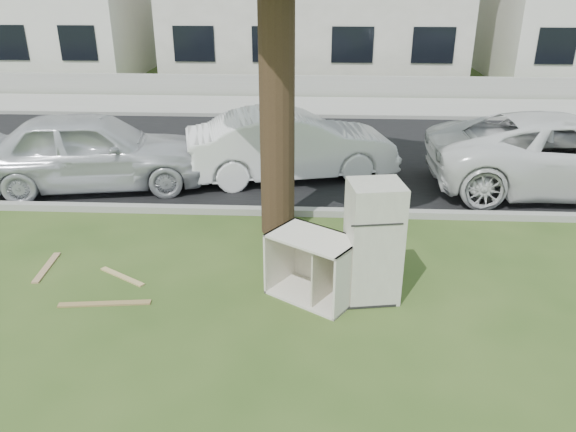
# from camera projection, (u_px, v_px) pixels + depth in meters

# --- Properties ---
(ground) EXTENTS (120.00, 120.00, 0.00)m
(ground) POSITION_uv_depth(u_px,v_px,m) (298.00, 287.00, 7.64)
(ground) COLOR #2E4619
(road) EXTENTS (120.00, 7.00, 0.01)m
(road) POSITION_uv_depth(u_px,v_px,m) (307.00, 154.00, 13.12)
(road) COLOR black
(road) RESTS_ON ground
(kerb_near) EXTENTS (120.00, 0.18, 0.12)m
(kerb_near) POSITION_uv_depth(u_px,v_px,m) (303.00, 215.00, 9.88)
(kerb_near) COLOR gray
(kerb_near) RESTS_ON ground
(kerb_far) EXTENTS (120.00, 0.18, 0.12)m
(kerb_far) POSITION_uv_depth(u_px,v_px,m) (310.00, 118.00, 16.37)
(kerb_far) COLOR gray
(kerb_far) RESTS_ON ground
(sidewalk) EXTENTS (120.00, 2.80, 0.01)m
(sidewalk) POSITION_uv_depth(u_px,v_px,m) (311.00, 107.00, 17.69)
(sidewalk) COLOR gray
(sidewalk) RESTS_ON ground
(low_wall) EXTENTS (120.00, 0.15, 0.70)m
(low_wall) POSITION_uv_depth(u_px,v_px,m) (311.00, 86.00, 19.02)
(low_wall) COLOR gray
(low_wall) RESTS_ON ground
(fridge) EXTENTS (0.74, 0.70, 1.58)m
(fridge) POSITION_uv_depth(u_px,v_px,m) (373.00, 242.00, 7.12)
(fridge) COLOR beige
(fridge) RESTS_ON ground
(cabinet) EXTENTS (1.30, 1.19, 0.86)m
(cabinet) POSITION_uv_depth(u_px,v_px,m) (313.00, 267.00, 7.27)
(cabinet) COLOR silver
(cabinet) RESTS_ON ground
(plank_a) EXTENTS (1.18, 0.23, 0.02)m
(plank_a) POSITION_uv_depth(u_px,v_px,m) (105.00, 304.00, 7.23)
(plank_a) COLOR olive
(plank_a) RESTS_ON ground
(plank_b) EXTENTS (0.76, 0.52, 0.02)m
(plank_b) POSITION_uv_depth(u_px,v_px,m) (122.00, 277.00, 7.87)
(plank_b) COLOR tan
(plank_b) RESTS_ON ground
(plank_c) EXTENTS (0.17, 0.89, 0.02)m
(plank_c) POSITION_uv_depth(u_px,v_px,m) (47.00, 267.00, 8.11)
(plank_c) COLOR #9E7E58
(plank_c) RESTS_ON ground
(car_center) EXTENTS (4.46, 2.46, 1.39)m
(car_center) POSITION_uv_depth(u_px,v_px,m) (291.00, 145.00, 11.42)
(car_center) COLOR white
(car_center) RESTS_ON ground
(car_right) EXTENTS (5.29, 2.47, 1.47)m
(car_right) POSITION_uv_depth(u_px,v_px,m) (569.00, 154.00, 10.70)
(car_right) COLOR silver
(car_right) RESTS_ON ground
(car_left) EXTENTS (4.66, 2.50, 1.51)m
(car_left) POSITION_uv_depth(u_px,v_px,m) (92.00, 150.00, 10.87)
(car_left) COLOR silver
(car_left) RESTS_ON ground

